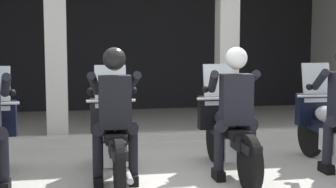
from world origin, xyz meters
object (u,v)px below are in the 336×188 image
(motorcycle_center_right, at_px, (228,134))
(police_officer_center_right, at_px, (235,102))
(police_officer_center_left, at_px, (115,104))
(motorcycle_center_left, at_px, (114,137))
(motorcycle_far_right, at_px, (331,129))

(motorcycle_center_right, xyz_separation_m, police_officer_center_right, (-0.00, -0.28, 0.44))
(police_officer_center_left, distance_m, motorcycle_center_right, 1.52)
(motorcycle_center_left, xyz_separation_m, motorcycle_far_right, (2.85, 0.05, 0.00))
(motorcycle_center_left, xyz_separation_m, police_officer_center_right, (1.42, -0.29, 0.44))
(police_officer_center_right, xyz_separation_m, motorcycle_far_right, (1.43, 0.34, -0.44))
(motorcycle_center_right, bearing_deg, motorcycle_center_left, 178.40)
(motorcycle_center_left, distance_m, motorcycle_center_right, 1.43)
(motorcycle_center_left, height_order, motorcycle_far_right, same)
(motorcycle_center_left, xyz_separation_m, motorcycle_center_right, (1.43, -0.01, 0.00))
(motorcycle_center_right, height_order, motorcycle_far_right, same)
(motorcycle_center_right, height_order, police_officer_center_right, police_officer_center_right)
(motorcycle_center_left, height_order, police_officer_center_left, police_officer_center_left)
(police_officer_center_right, bearing_deg, motorcycle_far_right, 12.32)
(motorcycle_center_right, relative_size, motorcycle_far_right, 1.00)
(motorcycle_center_left, relative_size, motorcycle_center_right, 1.00)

